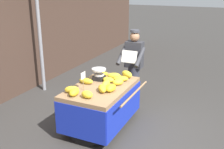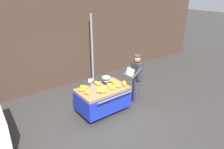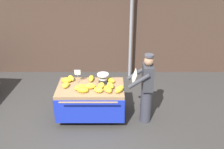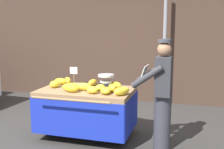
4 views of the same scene
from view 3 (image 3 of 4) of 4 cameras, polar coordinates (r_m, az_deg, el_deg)
ground_plane at (r=6.10m, az=-5.78°, el=-11.84°), size 60.00×60.00×0.00m
back_wall at (r=8.18m, az=-4.28°, el=13.67°), size 16.00×0.24×4.00m
street_pole at (r=7.88m, az=4.30°, el=8.76°), size 0.09×0.09×2.82m
banana_cart at (r=6.13m, az=-4.63°, el=-4.65°), size 1.59×1.18×0.85m
weighing_scale at (r=6.12m, az=-1.92°, el=-0.85°), size 0.28×0.28×0.24m
price_sign at (r=6.11m, az=-7.58°, el=0.22°), size 0.14×0.01×0.34m
banana_bunch_0 at (r=5.89m, az=-4.90°, el=-2.63°), size 0.28×0.16×0.13m
banana_bunch_1 at (r=5.75m, az=1.84°, el=-3.28°), size 0.28×0.32×0.13m
banana_bunch_2 at (r=5.95m, az=-2.30°, el=-2.40°), size 0.17×0.25×0.10m
banana_bunch_3 at (r=6.25m, az=-9.95°, el=-1.22°), size 0.25×0.17×0.12m
banana_bunch_4 at (r=6.27m, az=-4.53°, el=-0.85°), size 0.12×0.29×0.11m
banana_bunch_5 at (r=5.76m, az=-6.42°, el=-3.43°), size 0.26×0.16×0.13m
banana_bunch_6 at (r=5.89m, az=-7.00°, el=-2.81°), size 0.32×0.28×0.12m
banana_bunch_7 at (r=5.78m, az=-0.83°, el=-3.29°), size 0.26×0.34×0.10m
banana_bunch_8 at (r=5.75m, az=-2.94°, el=-3.42°), size 0.27×0.25×0.11m
banana_bunch_9 at (r=6.03m, az=-10.19°, el=-2.29°), size 0.19×0.24×0.12m
banana_bunch_10 at (r=6.33m, az=-8.99°, el=-0.79°), size 0.23×0.28×0.12m
banana_bunch_11 at (r=5.92m, az=-0.23°, el=-2.38°), size 0.22×0.29×0.13m
banana_bunch_12 at (r=6.15m, az=-0.18°, el=-1.31°), size 0.25×0.24×0.11m
vendor_person at (r=5.90m, az=7.74°, el=-3.20°), size 0.58×0.51×1.71m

